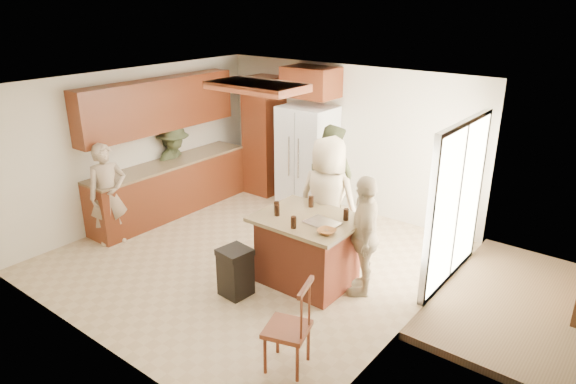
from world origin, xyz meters
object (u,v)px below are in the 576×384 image
Objects in this scene: kitchen_island at (308,250)px; spindle_chair at (289,329)px; person_front_left at (108,195)px; trash_bin at (235,272)px; person_behind_left at (331,177)px; person_side_right at (364,236)px; refrigerator at (307,157)px; person_behind_right at (328,201)px; person_counter at (175,167)px.

spindle_chair is at bearing -60.39° from kitchen_island.
person_front_left reaches higher than trash_bin.
person_front_left is 3.42m from person_behind_left.
refrigerator is at bearing -160.63° from person_side_right.
person_behind_right is 2.37m from spindle_chair.
refrigerator reaches higher than person_counter.
person_behind_right reaches higher than person_side_right.
person_counter is 1.51× the size of spindle_chair.
person_behind_left is 0.95× the size of refrigerator.
refrigerator reaches higher than person_side_right.
person_counter is 0.84× the size of refrigerator.
refrigerator is at bearing 123.64° from spindle_chair.
refrigerator is (-2.27, 1.92, 0.12)m from person_side_right.
person_counter reaches higher than trash_bin.
person_front_left is 0.92× the size of person_behind_left.
kitchen_island is (3.35, -0.67, -0.28)m from person_counter.
person_behind_right is 3.22m from person_counter.
person_side_right is at bearing -40.23° from refrigerator.
person_behind_right is (0.61, -1.01, 0.06)m from person_behind_left.
person_side_right reaches higher than spindle_chair.
person_side_right is 0.87× the size of refrigerator.
person_counter reaches higher than spindle_chair.
refrigerator is (1.77, 1.50, 0.15)m from person_counter.
person_counter is 2.32m from refrigerator.
spindle_chair is at bearing -25.18° from person_side_right.
refrigerator reaches higher than kitchen_island.
person_front_left is 2.48× the size of trash_bin.
person_behind_right is at bearing 114.60° from spindle_chair.
person_front_left is 3.17m from kitchen_island.
person_side_right is 1.57× the size of spindle_chair.
person_front_left is at bearing 171.28° from spindle_chair.
refrigerator is at bearing -53.40° from person_behind_right.
person_behind_right reaches higher than person_front_left.
refrigerator is at bearing -26.08° from person_behind_left.
spindle_chair is (0.97, -2.12, -0.46)m from person_behind_right.
person_side_right is at bearing -105.43° from person_counter.
kitchen_island is (1.59, -2.17, -0.43)m from refrigerator.
person_behind_left is 1.33× the size of kitchen_island.
person_counter is at bearing 25.96° from person_behind_left.
person_front_left is 1.57× the size of spindle_chair.
person_front_left is at bearing -103.48° from person_side_right.
person_behind_left is 3.52m from spindle_chair.
refrigerator is 2.72m from kitchen_island.
person_behind_left reaches higher than person_counter.
person_behind_left reaches higher than kitchen_island.
person_side_right is 1.67m from trash_bin.
kitchen_island is at bearing 56.11° from trash_bin.
person_front_left is 3.88m from person_side_right.
trash_bin is at bearing 100.15° from person_behind_left.
trash_bin is (-0.40, -1.44, -0.59)m from person_behind_right.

